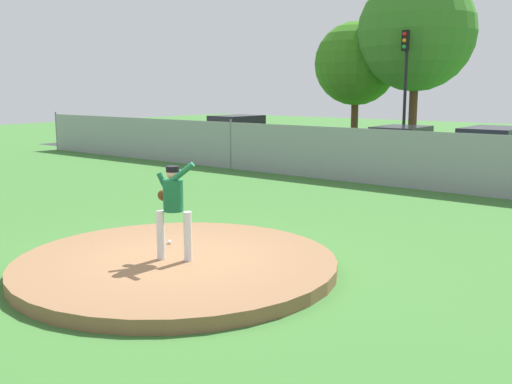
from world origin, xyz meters
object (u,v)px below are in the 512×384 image
at_px(pitcher_youth, 173,202).
at_px(traffic_cone_orange, 433,166).
at_px(parked_car_champagne, 237,134).
at_px(baseball, 169,242).
at_px(traffic_light_near, 405,71).
at_px(parked_car_silver, 401,147).
at_px(parked_car_teal, 492,152).

xyz_separation_m(pitcher_youth, traffic_cone_orange, (-1.12, 13.56, -0.90)).
bearing_deg(traffic_cone_orange, parked_car_champagne, 172.52).
xyz_separation_m(parked_car_champagne, traffic_cone_orange, (10.17, -1.34, -0.55)).
bearing_deg(baseball, traffic_light_near, 102.32).
xyz_separation_m(pitcher_youth, baseball, (-0.79, 0.63, -0.92)).
relative_size(pitcher_youth, parked_car_champagne, 0.38).
bearing_deg(pitcher_youth, traffic_light_near, 104.19).
bearing_deg(baseball, traffic_cone_orange, 91.49).
bearing_deg(baseball, parked_car_silver, 98.44).
height_order(parked_car_champagne, traffic_light_near, traffic_light_near).
height_order(parked_car_teal, parked_car_silver, parked_car_teal).
relative_size(parked_car_silver, traffic_light_near, 0.78).
bearing_deg(traffic_light_near, baseball, -77.68).
bearing_deg(parked_car_teal, parked_car_champagne, 177.26).
bearing_deg(parked_car_silver, traffic_light_near, 114.01).
distance_m(pitcher_youth, parked_car_champagne, 18.70).
xyz_separation_m(pitcher_youth, traffic_light_near, (-4.79, 18.93, 2.55)).
bearing_deg(traffic_light_near, parked_car_teal, -40.50).
xyz_separation_m(parked_car_teal, parked_car_champagne, (-11.91, 0.57, 0.01)).
height_order(parked_car_teal, parked_car_champagne, parked_car_champagne).
xyz_separation_m(baseball, traffic_cone_orange, (-0.34, 12.92, 0.02)).
height_order(parked_car_silver, parked_car_champagne, parked_car_champagne).
bearing_deg(baseball, pitcher_youth, -38.79).
distance_m(parked_car_champagne, traffic_light_near, 8.19).
height_order(pitcher_youth, parked_car_teal, pitcher_youth).
distance_m(baseball, parked_car_champagne, 17.72).
height_order(pitcher_youth, parked_car_silver, pitcher_youth).
xyz_separation_m(baseball, parked_car_teal, (1.40, 13.69, 0.55)).
distance_m(parked_car_teal, traffic_light_near, 7.67).
xyz_separation_m(parked_car_silver, parked_car_champagne, (-8.43, 0.28, 0.07)).
relative_size(pitcher_youth, parked_car_teal, 0.35).
bearing_deg(pitcher_youth, baseball, 141.21).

